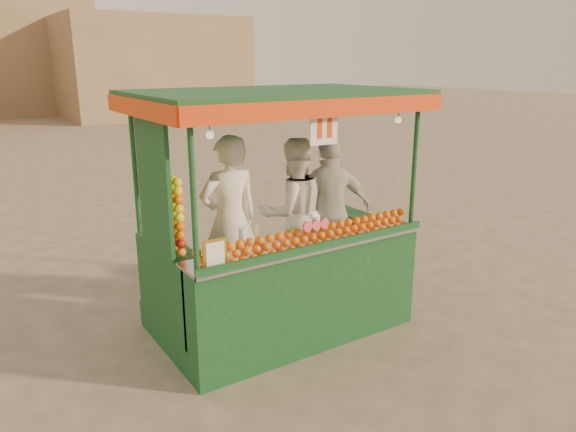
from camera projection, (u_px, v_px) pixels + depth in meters
ground at (294, 326)px, 6.03m from camera, size 90.00×90.00×0.00m
building_right at (152, 67)px, 28.33m from camera, size 9.00×6.00×5.00m
juice_cart at (277, 258)px, 5.72m from camera, size 2.83×1.84×2.57m
vendor_left at (230, 220)px, 5.76m from camera, size 0.67×0.45×1.83m
vendor_middle at (293, 213)px, 6.21m from camera, size 0.93×0.78×1.73m
vendor_right at (330, 210)px, 6.30m from camera, size 1.09×0.66×1.74m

